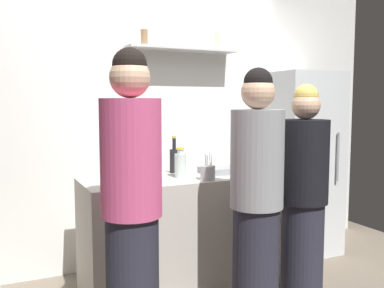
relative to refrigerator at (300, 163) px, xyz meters
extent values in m
cube|color=white|center=(-1.39, 0.40, 0.43)|extent=(4.80, 0.10, 2.60)
cube|color=silver|center=(-1.14, 0.24, 1.06)|extent=(1.02, 0.22, 0.02)
cylinder|color=olive|center=(-1.49, 0.24, 1.14)|extent=(0.06, 0.06, 0.14)
cylinder|color=beige|center=(-0.78, 0.24, 1.14)|extent=(0.06, 0.06, 0.15)
cube|color=silver|center=(0.00, 0.00, 0.00)|extent=(0.63, 0.60, 1.74)
cylinder|color=#99999E|center=(0.17, -0.32, 0.09)|extent=(0.02, 0.02, 0.45)
cube|color=#B7B2A8|center=(-1.30, -0.30, -0.43)|extent=(1.70, 0.60, 0.89)
cube|color=gray|center=(-1.02, -0.29, 0.04)|extent=(0.34, 0.24, 0.05)
cylinder|color=#B2B2B7|center=(-1.27, -0.51, 0.07)|extent=(0.11, 0.11, 0.11)
cylinder|color=silver|center=(-1.29, -0.50, 0.13)|extent=(0.01, 0.01, 0.17)
cylinder|color=silver|center=(-1.25, -0.53, 0.13)|extent=(0.02, 0.03, 0.16)
cylinder|color=silver|center=(-1.27, -0.52, 0.12)|extent=(0.01, 0.01, 0.15)
cylinder|color=silver|center=(-1.26, -0.53, 0.14)|extent=(0.03, 0.02, 0.17)
cylinder|color=silver|center=(-1.28, -0.53, 0.13)|extent=(0.02, 0.02, 0.16)
cylinder|color=silver|center=(-1.29, -0.52, 0.13)|extent=(0.01, 0.03, 0.17)
cylinder|color=#472814|center=(-1.88, -0.43, 0.12)|extent=(0.07, 0.07, 0.22)
cylinder|color=#472814|center=(-1.88, -0.43, 0.28)|extent=(0.03, 0.03, 0.09)
cylinder|color=maroon|center=(-1.88, -0.43, 0.33)|extent=(0.03, 0.03, 0.02)
cylinder|color=#B2BFB2|center=(-0.77, -0.28, 0.13)|extent=(0.07, 0.07, 0.22)
cylinder|color=#B2BFB2|center=(-0.77, -0.28, 0.28)|extent=(0.03, 0.03, 0.08)
cylinder|color=#333333|center=(-0.77, -0.28, 0.32)|extent=(0.03, 0.03, 0.02)
cylinder|color=#19471E|center=(-0.72, -0.45, 0.12)|extent=(0.07, 0.07, 0.21)
cylinder|color=#19471E|center=(-0.72, -0.45, 0.27)|extent=(0.03, 0.03, 0.09)
cylinder|color=black|center=(-0.72, -0.45, 0.32)|extent=(0.03, 0.03, 0.02)
cylinder|color=black|center=(-1.37, -0.10, 0.11)|extent=(0.07, 0.07, 0.19)
cylinder|color=black|center=(-1.37, -0.10, 0.25)|extent=(0.03, 0.03, 0.09)
cylinder|color=gold|center=(-1.37, -0.10, 0.31)|extent=(0.03, 0.03, 0.02)
cylinder|color=silver|center=(-1.41, -0.33, 0.11)|extent=(0.09, 0.09, 0.18)
cylinder|color=silver|center=(-1.41, -0.33, 0.21)|extent=(0.05, 0.05, 0.03)
cylinder|color=yellow|center=(-1.41, -0.33, 0.24)|extent=(0.06, 0.06, 0.02)
cylinder|color=#262633|center=(-0.71, -0.91, -0.50)|extent=(0.30, 0.30, 0.75)
cylinder|color=black|center=(-0.71, -0.91, 0.17)|extent=(0.34, 0.34, 0.59)
sphere|color=#D8AD8C|center=(-0.71, -0.91, 0.57)|extent=(0.20, 0.20, 0.20)
sphere|color=#D8B759|center=(-0.71, -0.91, 0.63)|extent=(0.17, 0.17, 0.17)
cylinder|color=#262633|center=(-1.19, -1.03, -0.48)|extent=(0.30, 0.30, 0.79)
cylinder|color=gray|center=(-1.19, -1.03, 0.23)|extent=(0.34, 0.34, 0.62)
sphere|color=#D8AD8C|center=(-1.19, -1.03, 0.65)|extent=(0.21, 0.21, 0.21)
sphere|color=black|center=(-1.19, -1.03, 0.72)|extent=(0.18, 0.18, 0.18)
cylinder|color=#262633|center=(-2.02, -1.03, -0.46)|extent=(0.30, 0.30, 0.83)
cylinder|color=#D14C7F|center=(-2.02, -1.03, 0.28)|extent=(0.34, 0.34, 0.65)
sphere|color=#D8AD8C|center=(-2.02, -1.03, 0.72)|extent=(0.22, 0.22, 0.22)
sphere|color=black|center=(-2.02, -1.03, 0.79)|extent=(0.19, 0.19, 0.19)
camera|label=1|loc=(-2.73, -3.33, 0.59)|focal=40.67mm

